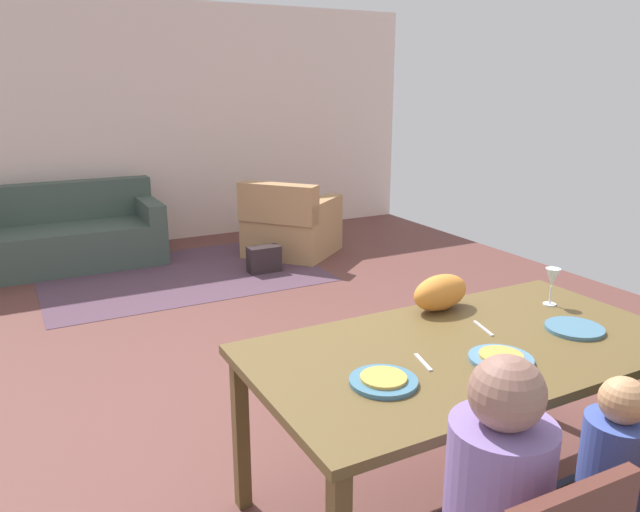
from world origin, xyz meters
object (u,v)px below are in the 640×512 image
object	(u,v)px
cat	(440,292)
couch	(59,238)
dining_table	(468,359)
person_child	(599,507)
wine_glass	(552,279)
handbag	(264,259)
armchair	(290,226)
plate_near_child	(501,359)
plate_near_man	(383,381)
plate_near_woman	(574,328)

from	to	relation	value
cat	couch	world-z (taller)	cat
dining_table	person_child	distance (m)	0.72
wine_glass	handbag	world-z (taller)	wine_glass
dining_table	couch	bearing A→B (deg)	104.05
armchair	handbag	world-z (taller)	armchair
plate_near_child	handbag	size ratio (longest dim) A/B	0.78
plate_near_man	armchair	bearing A→B (deg)	69.20
plate_near_child	wine_glass	bearing A→B (deg)	28.40
dining_table	cat	size ratio (longest dim) A/B	5.78
plate_near_child	cat	bearing A→B (deg)	75.12
plate_near_child	cat	size ratio (longest dim) A/B	0.78
person_child	cat	world-z (taller)	cat
couch	handbag	xyz separation A→B (m)	(1.76, -1.16, -0.17)
plate_near_child	couch	xyz separation A→B (m)	(-1.19, 4.93, -0.47)
couch	dining_table	bearing A→B (deg)	-75.95
wine_glass	couch	distance (m)	4.97
plate_near_child	plate_near_woman	distance (m)	0.51
armchair	plate_near_man	bearing A→B (deg)	-110.80
cat	dining_table	bearing A→B (deg)	-119.97
plate_near_child	couch	distance (m)	5.09
dining_table	plate_near_child	world-z (taller)	plate_near_child
person_child	couch	bearing A→B (deg)	102.36
wine_glass	person_child	size ratio (longest dim) A/B	0.20
couch	armchair	bearing A→B (deg)	-17.00
dining_table	plate_near_man	distance (m)	0.53
plate_near_woman	wine_glass	distance (m)	0.34
dining_table	plate_near_woman	xyz separation A→B (m)	(0.51, -0.10, 0.08)
couch	person_child	bearing A→B (deg)	-77.64
wine_glass	plate_near_man	bearing A→B (deg)	-165.67
plate_near_child	wine_glass	xyz separation A→B (m)	(0.67, 0.36, 0.12)
dining_table	armchair	world-z (taller)	armchair
plate_near_man	plate_near_woman	world-z (taller)	same
plate_near_woman	couch	world-z (taller)	couch
couch	handbag	distance (m)	2.11
dining_table	person_child	world-z (taller)	person_child
dining_table	cat	world-z (taller)	cat
dining_table	armchair	bearing A→B (deg)	75.12
wine_glass	armchair	distance (m)	3.94
cat	handbag	size ratio (longest dim) A/B	1.00
plate_near_man	couch	world-z (taller)	couch
plate_near_man	armchair	world-z (taller)	armchair
plate_near_man	wine_glass	distance (m)	1.22
plate_near_woman	person_child	distance (m)	0.84
plate_near_child	handbag	bearing A→B (deg)	81.41
plate_near_man	wine_glass	world-z (taller)	wine_glass
plate_near_woman	cat	world-z (taller)	cat
person_child	dining_table	bearing A→B (deg)	90.00
plate_near_child	couch	world-z (taller)	couch
couch	wine_glass	bearing A→B (deg)	-67.91
plate_near_woman	armchair	bearing A→B (deg)	82.20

